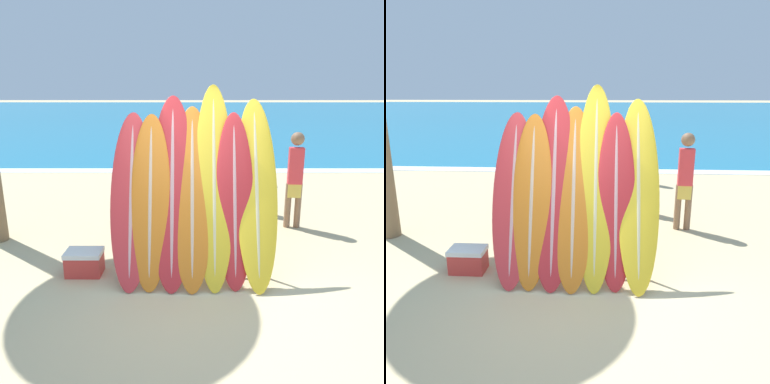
% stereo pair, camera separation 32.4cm
% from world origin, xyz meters
% --- Properties ---
extents(ground_plane, '(160.00, 160.00, 0.00)m').
position_xyz_m(ground_plane, '(0.00, 0.00, 0.00)').
color(ground_plane, '#CCB789').
extents(ocean_water, '(120.00, 60.00, 0.01)m').
position_xyz_m(ocean_water, '(0.00, 36.58, 0.00)').
color(ocean_water, teal).
rests_on(ocean_water, ground_plane).
extents(surfboard_rack, '(1.92, 0.04, 0.92)m').
position_xyz_m(surfboard_rack, '(-0.02, 0.68, 0.50)').
color(surfboard_rack, slate).
rests_on(surfboard_rack, ground_plane).
extents(surfboard_slot_0, '(0.53, 0.97, 2.11)m').
position_xyz_m(surfboard_slot_0, '(-0.80, 0.72, 1.06)').
color(surfboard_slot_0, red).
rests_on(surfboard_slot_0, ground_plane).
extents(surfboard_slot_1, '(0.51, 0.95, 2.10)m').
position_xyz_m(surfboard_slot_1, '(-0.56, 0.70, 1.05)').
color(surfboard_slot_1, orange).
rests_on(surfboard_slot_1, ground_plane).
extents(surfboard_slot_2, '(0.55, 1.11, 2.33)m').
position_xyz_m(surfboard_slot_2, '(-0.29, 0.77, 1.16)').
color(surfboard_slot_2, red).
rests_on(surfboard_slot_2, ground_plane).
extents(surfboard_slot_3, '(0.52, 1.08, 2.19)m').
position_xyz_m(surfboard_slot_3, '(-0.03, 0.74, 1.10)').
color(surfboard_slot_3, orange).
rests_on(surfboard_slot_3, ground_plane).
extents(surfboard_slot_4, '(0.50, 1.15, 2.47)m').
position_xyz_m(surfboard_slot_4, '(0.24, 0.79, 1.23)').
color(surfboard_slot_4, yellow).
rests_on(surfboard_slot_4, ground_plane).
extents(surfboard_slot_5, '(0.48, 0.88, 2.12)m').
position_xyz_m(surfboard_slot_5, '(0.50, 0.71, 1.06)').
color(surfboard_slot_5, red).
rests_on(surfboard_slot_5, ground_plane).
extents(surfboard_slot_6, '(0.53, 1.15, 2.29)m').
position_xyz_m(surfboard_slot_6, '(0.77, 0.76, 1.14)').
color(surfboard_slot_6, yellow).
rests_on(surfboard_slot_6, ground_plane).
extents(person_near_water, '(0.22, 0.26, 1.57)m').
position_xyz_m(person_near_water, '(0.97, 3.55, 0.86)').
color(person_near_water, '#846047').
rests_on(person_near_water, ground_plane).
extents(person_mid_beach, '(0.25, 0.28, 1.66)m').
position_xyz_m(person_mid_beach, '(0.06, 2.96, 0.90)').
color(person_mid_beach, tan).
rests_on(person_mid_beach, ground_plane).
extents(person_far_left, '(0.29, 0.23, 1.70)m').
position_xyz_m(person_far_left, '(1.75, 2.55, 0.93)').
color(person_far_left, '#846047').
rests_on(person_far_left, ground_plane).
extents(person_far_right, '(0.26, 0.27, 1.58)m').
position_xyz_m(person_far_right, '(1.30, 5.98, 0.86)').
color(person_far_right, '#A87A5B').
rests_on(person_far_right, ground_plane).
extents(cooler_box, '(0.48, 0.33, 0.33)m').
position_xyz_m(cooler_box, '(-1.47, 0.78, 0.17)').
color(cooler_box, red).
rests_on(cooler_box, ground_plane).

